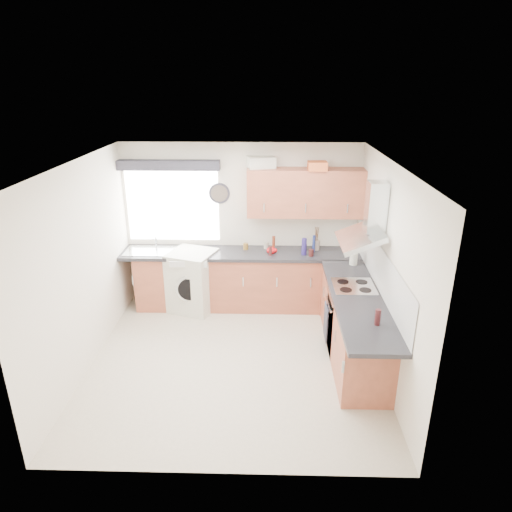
{
  "coord_description": "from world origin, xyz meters",
  "views": [
    {
      "loc": [
        0.41,
        -4.94,
        3.37
      ],
      "look_at": [
        0.25,
        0.85,
        1.1
      ],
      "focal_mm": 32.0,
      "sensor_mm": 36.0,
      "label": 1
    }
  ],
  "objects_px": {
    "oven": "(351,321)",
    "extractor_hood": "(368,222)",
    "washing_machine": "(193,281)",
    "upper_cabinets": "(305,193)"
  },
  "relations": [
    {
      "from": "oven",
      "to": "washing_machine",
      "type": "relative_size",
      "value": 0.91
    },
    {
      "from": "oven",
      "to": "extractor_hood",
      "type": "height_order",
      "value": "extractor_hood"
    },
    {
      "from": "upper_cabinets",
      "to": "washing_machine",
      "type": "height_order",
      "value": "upper_cabinets"
    },
    {
      "from": "upper_cabinets",
      "to": "washing_machine",
      "type": "distance_m",
      "value": 2.16
    },
    {
      "from": "oven",
      "to": "extractor_hood",
      "type": "distance_m",
      "value": 1.35
    },
    {
      "from": "extractor_hood",
      "to": "oven",
      "type": "bearing_deg",
      "value": 180.0
    },
    {
      "from": "oven",
      "to": "upper_cabinets",
      "type": "relative_size",
      "value": 0.5
    },
    {
      "from": "upper_cabinets",
      "to": "extractor_hood",
      "type": "bearing_deg",
      "value": -63.87
    },
    {
      "from": "oven",
      "to": "washing_machine",
      "type": "height_order",
      "value": "washing_machine"
    },
    {
      "from": "extractor_hood",
      "to": "washing_machine",
      "type": "bearing_deg",
      "value": 154.77
    }
  ]
}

